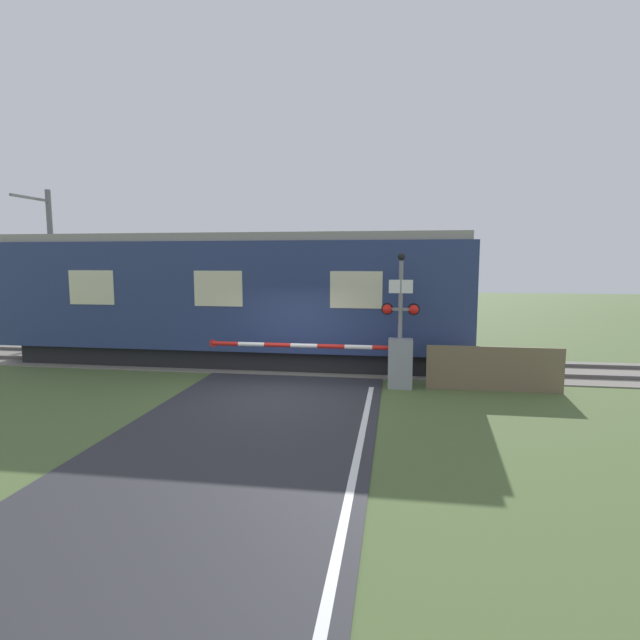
% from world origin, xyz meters
% --- Properties ---
extents(ground_plane, '(80.00, 80.00, 0.00)m').
position_xyz_m(ground_plane, '(0.00, 0.00, 0.00)').
color(ground_plane, '#4C6033').
extents(track_bed, '(36.00, 3.20, 0.13)m').
position_xyz_m(track_bed, '(0.00, 3.54, 0.02)').
color(track_bed, slate).
rests_on(track_bed, ground_plane).
extents(train, '(14.14, 2.81, 3.97)m').
position_xyz_m(train, '(-2.25, 3.54, 2.03)').
color(train, black).
rests_on(train, ground_plane).
extents(crossing_barrier, '(5.30, 0.44, 1.24)m').
position_xyz_m(crossing_barrier, '(2.47, 1.14, 0.68)').
color(crossing_barrier, gray).
rests_on(crossing_barrier, ground_plane).
extents(signal_post, '(0.96, 0.26, 3.37)m').
position_xyz_m(signal_post, '(2.83, 1.30, 1.92)').
color(signal_post, gray).
rests_on(signal_post, ground_plane).
extents(catenary_pole, '(0.20, 1.90, 5.73)m').
position_xyz_m(catenary_pole, '(-9.84, 5.39, 3.01)').
color(catenary_pole, slate).
rests_on(catenary_pole, ground_plane).
extents(roadside_fence, '(3.25, 0.06, 1.10)m').
position_xyz_m(roadside_fence, '(5.12, 1.17, 0.55)').
color(roadside_fence, '#726047').
rests_on(roadside_fence, ground_plane).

